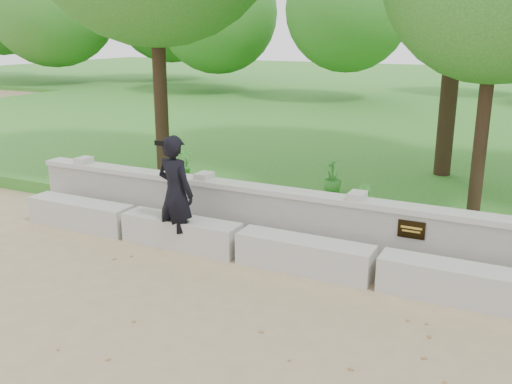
# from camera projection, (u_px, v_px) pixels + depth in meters

# --- Properties ---
(ground) EXTENTS (80.00, 80.00, 0.00)m
(ground) POSITION_uv_depth(u_px,v_px,m) (325.00, 357.00, 5.76)
(ground) COLOR #9E8761
(ground) RESTS_ON ground
(lawn) EXTENTS (40.00, 22.00, 0.25)m
(lawn) POSITION_uv_depth(u_px,v_px,m) (479.00, 131.00, 17.76)
(lawn) COLOR #2D6B1F
(lawn) RESTS_ON ground
(concrete_bench) EXTENTS (11.90, 0.45, 0.45)m
(concrete_bench) POSITION_uv_depth(u_px,v_px,m) (376.00, 268.00, 7.33)
(concrete_bench) COLOR #B7B5AD
(concrete_bench) RESTS_ON ground
(parapet_wall) EXTENTS (12.50, 0.35, 0.90)m
(parapet_wall) POSITION_uv_depth(u_px,v_px,m) (391.00, 234.00, 7.86)
(parapet_wall) COLOR #ACAAA3
(parapet_wall) RESTS_ON ground
(man_main) EXTENTS (0.69, 0.63, 1.73)m
(man_main) POSITION_uv_depth(u_px,v_px,m) (176.00, 193.00, 8.35)
(man_main) COLOR black
(man_main) RESTS_ON ground
(shrub_a) EXTENTS (0.33, 0.26, 0.54)m
(shrub_a) POSITION_uv_depth(u_px,v_px,m) (186.00, 161.00, 11.95)
(shrub_a) COLOR #3B8E30
(shrub_a) RESTS_ON lawn
(shrub_b) EXTENTS (0.42, 0.46, 0.66)m
(shrub_b) POSITION_uv_depth(u_px,v_px,m) (360.00, 206.00, 8.71)
(shrub_b) COLOR #3B8E30
(shrub_b) RESTS_ON lawn
(shrub_d) EXTENTS (0.38, 0.41, 0.65)m
(shrub_d) POSITION_uv_depth(u_px,v_px,m) (332.00, 176.00, 10.51)
(shrub_d) COLOR #3B8E30
(shrub_d) RESTS_ON lawn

